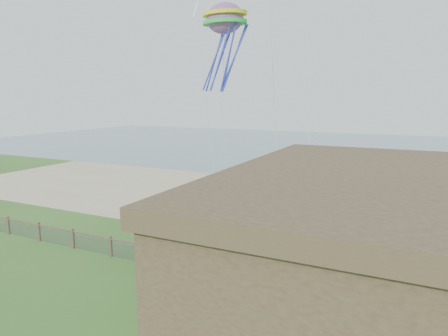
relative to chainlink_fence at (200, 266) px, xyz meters
The scene contains 6 objects.
ground 6.03m from the chainlink_fence, 90.00° to the right, with size 160.00×160.00×0.00m, color #2A541C.
sand_beach 16.01m from the chainlink_fence, 90.00° to the left, with size 72.00×20.00×0.02m, color tan.
ocean 60.00m from the chainlink_fence, 90.00° to the left, with size 160.00×68.00×0.02m, color slate.
chainlink_fence is the anchor object (origin of this frame).
picnic_table 6.94m from the chainlink_fence, ahead, with size 2.01×1.51×0.85m, color brown, non-canonical shape.
octopus_kite 14.01m from the chainlink_fence, 105.52° to the left, with size 2.99×2.11×6.15m, color red, non-canonical shape.
Camera 1 is at (9.66, -11.11, 9.16)m, focal length 32.00 mm.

